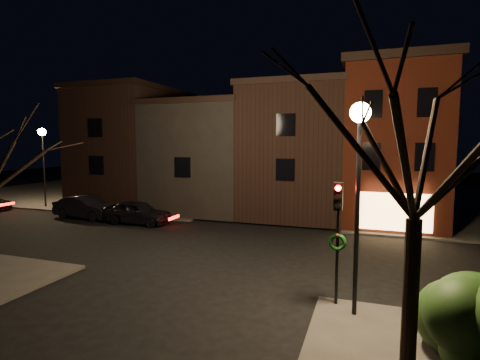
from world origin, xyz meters
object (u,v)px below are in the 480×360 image
at_px(parked_car_a, 137,212).
at_px(parked_car_b, 86,207).
at_px(street_lamp_far, 43,146).
at_px(traffic_signal, 338,224).
at_px(bare_tree_right, 419,109).
at_px(street_lamp_near, 359,151).

bearing_deg(parked_car_a, parked_car_b, 86.10).
bearing_deg(street_lamp_far, parked_car_b, -21.45).
distance_m(street_lamp_far, parked_car_a, 12.10).
distance_m(traffic_signal, bare_tree_right, 4.87).
height_order(street_lamp_near, traffic_signal, street_lamp_near).
bearing_deg(bare_tree_right, parked_car_a, 142.64).
height_order(street_lamp_near, bare_tree_right, bare_tree_right).
bearing_deg(parked_car_a, bare_tree_right, -127.49).
bearing_deg(parked_car_b, parked_car_a, -89.16).
bearing_deg(street_lamp_near, traffic_signal, 140.63).
height_order(street_lamp_far, parked_car_b, street_lamp_far).
xyz_separation_m(traffic_signal, bare_tree_right, (1.90, -2.99, 3.34)).
relative_size(street_lamp_far, traffic_signal, 1.60).
xyz_separation_m(parked_car_a, parked_car_b, (-4.53, 0.30, 0.02)).
xyz_separation_m(bare_tree_right, parked_car_b, (-20.10, 12.19, -5.34)).
xyz_separation_m(bare_tree_right, parked_car_a, (-15.58, 11.89, -5.36)).
relative_size(traffic_signal, bare_tree_right, 0.48).
xyz_separation_m(traffic_signal, parked_car_b, (-18.20, 9.19, -2.01)).
bearing_deg(street_lamp_near, street_lamp_far, 154.17).
bearing_deg(bare_tree_right, street_lamp_near, 117.47).
bearing_deg(street_lamp_far, parked_car_a, -14.43).
distance_m(street_lamp_far, bare_tree_right, 30.32).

